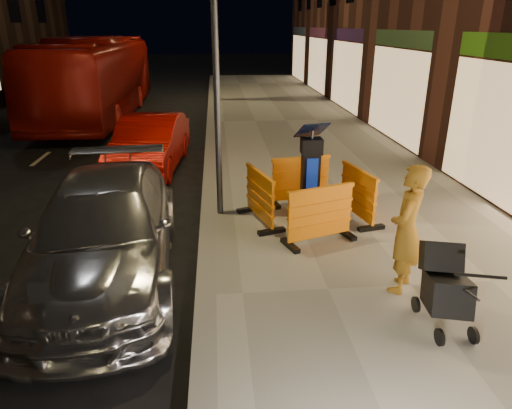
{
  "coord_description": "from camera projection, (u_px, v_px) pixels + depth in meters",
  "views": [
    {
      "loc": [
        0.23,
        -5.56,
        3.7
      ],
      "look_at": [
        0.8,
        1.0,
        1.1
      ],
      "focal_mm": 32.0,
      "sensor_mm": 36.0,
      "label": 1
    }
  ],
  "objects": [
    {
      "name": "man",
      "position": [
        407.0,
        229.0,
        6.27
      ],
      "size": [
        0.75,
        0.81,
        1.86
      ],
      "primitive_type": "imported",
      "rotation": [
        0.0,
        0.0,
        -2.18
      ],
      "color": "#9E691C",
      "rests_on": "sidewalk"
    },
    {
      "name": "street_lamp_far",
      "position": [
        214.0,
        37.0,
        22.03
      ],
      "size": [
        0.12,
        0.12,
        6.0
      ],
      "primitive_type": "cylinder",
      "color": "#3F3F44",
      "rests_on": "sidewalk"
    },
    {
      "name": "kerb",
      "position": [
        206.0,
        299.0,
        6.46
      ],
      "size": [
        0.3,
        60.0,
        0.15
      ],
      "primitive_type": "cube",
      "color": "slate",
      "rests_on": "ground"
    },
    {
      "name": "barrier_back",
      "position": [
        301.0,
        180.0,
        9.6
      ],
      "size": [
        1.38,
        0.78,
        1.01
      ],
      "primitive_type": "cube",
      "rotation": [
        0.0,
        0.0,
        0.2
      ],
      "color": "orange",
      "rests_on": "sidewalk"
    },
    {
      "name": "bus_doubledecker",
      "position": [
        102.0,
        116.0,
        19.72
      ],
      "size": [
        2.74,
        11.73,
        3.27
      ],
      "primitive_type": "imported",
      "rotation": [
        0.0,
        0.0,
        -0.0
      ],
      "color": "maroon",
      "rests_on": "ground"
    },
    {
      "name": "barrier_kerbside",
      "position": [
        260.0,
        197.0,
        8.64
      ],
      "size": [
        0.88,
        1.39,
        1.01
      ],
      "primitive_type": "cube",
      "rotation": [
        0.0,
        0.0,
        1.86
      ],
      "color": "orange",
      "rests_on": "sidewalk"
    },
    {
      "name": "barrier_bldgside",
      "position": [
        358.0,
        194.0,
        8.79
      ],
      "size": [
        0.8,
        1.38,
        1.01
      ],
      "primitive_type": "cube",
      "rotation": [
        0.0,
        0.0,
        1.79
      ],
      "color": "orange",
      "rests_on": "sidewalk"
    },
    {
      "name": "car_silver",
      "position": [
        110.0,
        273.0,
        7.3
      ],
      "size": [
        2.5,
        5.32,
        1.5
      ],
      "primitive_type": "imported",
      "rotation": [
        0.0,
        0.0,
        0.08
      ],
      "color": "#A3A3A8",
      "rests_on": "ground"
    },
    {
      "name": "barrier_front",
      "position": [
        320.0,
        215.0,
        7.83
      ],
      "size": [
        1.4,
        0.94,
        1.01
      ],
      "primitive_type": "cube",
      "rotation": [
        0.0,
        0.0,
        0.34
      ],
      "color": "orange",
      "rests_on": "sidewalk"
    },
    {
      "name": "street_lamp_mid",
      "position": [
        216.0,
        58.0,
        8.13
      ],
      "size": [
        0.12,
        0.12,
        6.0
      ],
      "primitive_type": "cylinder",
      "color": "#3F3F44",
      "rests_on": "sidewalk"
    },
    {
      "name": "sidewalk",
      "position": [
        411.0,
        289.0,
        6.7
      ],
      "size": [
        6.0,
        60.0,
        0.15
      ],
      "primitive_type": "cube",
      "color": "gray",
      "rests_on": "ground"
    },
    {
      "name": "parking_kiosk",
      "position": [
        310.0,
        176.0,
        8.57
      ],
      "size": [
        0.7,
        0.7,
        1.81
      ],
      "primitive_type": "cube",
      "rotation": [
        0.0,
        0.0,
        0.25
      ],
      "color": "black",
      "rests_on": "sidewalk"
    },
    {
      "name": "stroller",
      "position": [
        447.0,
        289.0,
        5.6
      ],
      "size": [
        0.74,
        0.95,
        1.05
      ],
      "primitive_type": "cube",
      "rotation": [
        0.0,
        0.0,
        -0.26
      ],
      "color": "black",
      "rests_on": "sidewalk"
    },
    {
      "name": "ground_plane",
      "position": [
        206.0,
        304.0,
        6.49
      ],
      "size": [
        120.0,
        120.0,
        0.0
      ],
      "primitive_type": "plane",
      "color": "black",
      "rests_on": "ground"
    },
    {
      "name": "car_red",
      "position": [
        152.0,
        169.0,
        12.57
      ],
      "size": [
        1.9,
        4.46,
        1.43
      ],
      "primitive_type": "imported",
      "rotation": [
        0.0,
        0.0,
        -0.09
      ],
      "color": "#910904",
      "rests_on": "ground"
    }
  ]
}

